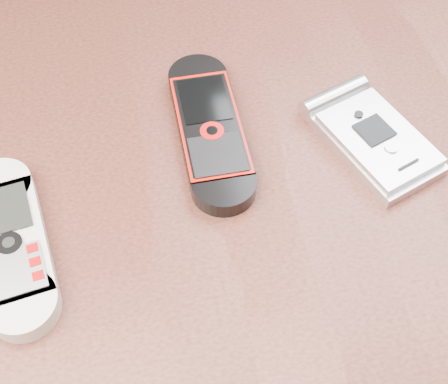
{
  "coord_description": "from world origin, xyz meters",
  "views": [
    {
      "loc": [
        -0.05,
        -0.26,
        1.13
      ],
      "look_at": [
        0.01,
        0.0,
        0.76
      ],
      "focal_mm": 50.0,
      "sensor_mm": 36.0,
      "label": 1
    }
  ],
  "objects": [
    {
      "name": "nokia_black_red",
      "position": [
        0.01,
        0.07,
        0.76
      ],
      "size": [
        0.05,
        0.16,
        0.02
      ],
      "primitive_type": "cube",
      "rotation": [
        0.0,
        0.0,
        0.0
      ],
      "color": "black",
      "rests_on": "table"
    },
    {
      "name": "nokia_white",
      "position": [
        -0.15,
        -0.01,
        0.76
      ],
      "size": [
        0.07,
        0.15,
        0.02
      ],
      "primitive_type": "cube",
      "rotation": [
        0.0,
        0.0,
        0.16
      ],
      "color": "beige",
      "rests_on": "table"
    },
    {
      "name": "motorola_razr",
      "position": [
        0.13,
        0.03,
        0.76
      ],
      "size": [
        0.1,
        0.13,
        0.02
      ],
      "primitive_type": "cube",
      "rotation": [
        0.0,
        0.0,
        0.36
      ],
      "color": "silver",
      "rests_on": "table"
    },
    {
      "name": "table",
      "position": [
        0.0,
        0.0,
        0.64
      ],
      "size": [
        1.2,
        0.8,
        0.75
      ],
      "color": "black",
      "rests_on": "ground"
    }
  ]
}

